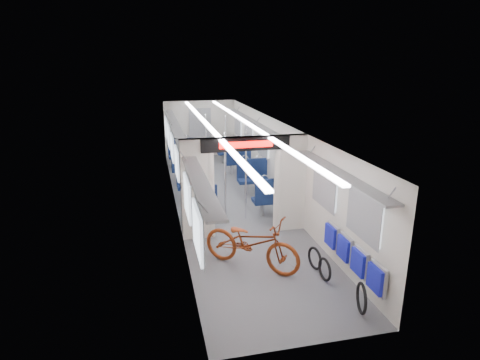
{
  "coord_description": "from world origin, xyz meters",
  "views": [
    {
      "loc": [
        -2.03,
        -10.47,
        3.96
      ],
      "look_at": [
        -0.02,
        -1.58,
        1.18
      ],
      "focal_mm": 30.0,
      "sensor_mm": 36.0,
      "label": 1
    }
  ],
  "objects_px": {
    "seat_bay_far_left": "(183,157)",
    "stanchion_near_left": "(225,180)",
    "bike_hoop_a": "(361,299)",
    "stanchion_far_right": "(226,152)",
    "seat_bay_near_left": "(196,191)",
    "seat_bay_far_right": "(233,154)",
    "bicycle": "(251,242)",
    "seat_bay_near_right": "(262,184)",
    "bike_hoop_b": "(325,271)",
    "stanchion_near_right": "(246,176)",
    "bike_hoop_c": "(315,259)",
    "flip_bench": "(352,255)",
    "stanchion_far_left": "(207,150)"
  },
  "relations": [
    {
      "from": "seat_bay_far_left",
      "to": "stanchion_near_left",
      "type": "distance_m",
      "value": 4.92
    },
    {
      "from": "bike_hoop_a",
      "to": "stanchion_far_right",
      "type": "distance_m",
      "value": 7.07
    },
    {
      "from": "seat_bay_near_left",
      "to": "seat_bay_far_right",
      "type": "bearing_deg",
      "value": 64.81
    },
    {
      "from": "bicycle",
      "to": "seat_bay_far_right",
      "type": "bearing_deg",
      "value": 31.33
    },
    {
      "from": "stanchion_far_right",
      "to": "seat_bay_near_right",
      "type": "bearing_deg",
      "value": -66.68
    },
    {
      "from": "bike_hoop_b",
      "to": "bike_hoop_a",
      "type": "bearing_deg",
      "value": -81.06
    },
    {
      "from": "bike_hoop_a",
      "to": "seat_bay_far_left",
      "type": "distance_m",
      "value": 9.14
    },
    {
      "from": "seat_bay_near_right",
      "to": "stanchion_near_left",
      "type": "xyz_separation_m",
      "value": [
        -1.27,
        -1.26,
        0.58
      ]
    },
    {
      "from": "seat_bay_near_left",
      "to": "stanchion_near_left",
      "type": "xyz_separation_m",
      "value": [
        0.6,
        -1.2,
        0.63
      ]
    },
    {
      "from": "stanchion_near_right",
      "to": "stanchion_far_right",
      "type": "relative_size",
      "value": 1.0
    },
    {
      "from": "seat_bay_far_left",
      "to": "seat_bay_near_right",
      "type": "bearing_deg",
      "value": -62.47
    },
    {
      "from": "stanchion_near_left",
      "to": "stanchion_far_right",
      "type": "distance_m",
      "value": 2.96
    },
    {
      "from": "bicycle",
      "to": "bike_hoop_b",
      "type": "xyz_separation_m",
      "value": [
        1.2,
        -0.77,
        -0.33
      ]
    },
    {
      "from": "bike_hoop_c",
      "to": "flip_bench",
      "type": "bearing_deg",
      "value": -57.23
    },
    {
      "from": "flip_bench",
      "to": "bike_hoop_c",
      "type": "xyz_separation_m",
      "value": [
        -0.42,
        0.65,
        -0.38
      ]
    },
    {
      "from": "bike_hoop_b",
      "to": "stanchion_near_right",
      "type": "bearing_deg",
      "value": 102.6
    },
    {
      "from": "bike_hoop_b",
      "to": "bike_hoop_c",
      "type": "bearing_deg",
      "value": 91.64
    },
    {
      "from": "flip_bench",
      "to": "stanchion_near_right",
      "type": "bearing_deg",
      "value": 108.12
    },
    {
      "from": "seat_bay_near_right",
      "to": "seat_bay_far_left",
      "type": "bearing_deg",
      "value": 117.53
    },
    {
      "from": "bike_hoop_a",
      "to": "bike_hoop_b",
      "type": "distance_m",
      "value": 1.06
    },
    {
      "from": "stanchion_near_right",
      "to": "stanchion_far_right",
      "type": "xyz_separation_m",
      "value": [
        0.0,
        2.68,
        0.0
      ]
    },
    {
      "from": "bike_hoop_a",
      "to": "stanchion_far_left",
      "type": "height_order",
      "value": "stanchion_far_left"
    },
    {
      "from": "seat_bay_near_left",
      "to": "seat_bay_near_right",
      "type": "height_order",
      "value": "seat_bay_near_right"
    },
    {
      "from": "seat_bay_far_right",
      "to": "flip_bench",
      "type": "bearing_deg",
      "value": -87.15
    },
    {
      "from": "seat_bay_far_right",
      "to": "stanchion_far_left",
      "type": "relative_size",
      "value": 0.85
    },
    {
      "from": "bike_hoop_a",
      "to": "seat_bay_near_left",
      "type": "xyz_separation_m",
      "value": [
        -2.05,
        5.26,
        0.29
      ]
    },
    {
      "from": "bicycle",
      "to": "seat_bay_near_left",
      "type": "height_order",
      "value": "bicycle"
    },
    {
      "from": "bike_hoop_b",
      "to": "bike_hoop_c",
      "type": "distance_m",
      "value": 0.44
    },
    {
      "from": "seat_bay_far_left",
      "to": "seat_bay_far_right",
      "type": "bearing_deg",
      "value": 9.98
    },
    {
      "from": "bicycle",
      "to": "stanchion_far_right",
      "type": "relative_size",
      "value": 0.88
    },
    {
      "from": "bike_hoop_b",
      "to": "seat_bay_far_left",
      "type": "distance_m",
      "value": 8.09
    },
    {
      "from": "bike_hoop_b",
      "to": "seat_bay_near_right",
      "type": "relative_size",
      "value": 0.2
    },
    {
      "from": "bicycle",
      "to": "bike_hoop_a",
      "type": "height_order",
      "value": "bicycle"
    },
    {
      "from": "seat_bay_near_right",
      "to": "stanchion_far_left",
      "type": "xyz_separation_m",
      "value": [
        -1.25,
        2.04,
        0.58
      ]
    },
    {
      "from": "stanchion_far_right",
      "to": "stanchion_near_left",
      "type": "bearing_deg",
      "value": -101.05
    },
    {
      "from": "bike_hoop_a",
      "to": "seat_bay_far_left",
      "type": "height_order",
      "value": "seat_bay_far_left"
    },
    {
      "from": "seat_bay_far_right",
      "to": "stanchion_far_right",
      "type": "bearing_deg",
      "value": -107.23
    },
    {
      "from": "stanchion_far_left",
      "to": "flip_bench",
      "type": "bearing_deg",
      "value": -75.64
    },
    {
      "from": "bike_hoop_a",
      "to": "seat_bay_near_right",
      "type": "distance_m",
      "value": 5.33
    },
    {
      "from": "bike_hoop_c",
      "to": "stanchion_far_right",
      "type": "bearing_deg",
      "value": 97.36
    },
    {
      "from": "stanchion_near_left",
      "to": "bike_hoop_b",
      "type": "bearing_deg",
      "value": -66.86
    },
    {
      "from": "seat_bay_far_right",
      "to": "bicycle",
      "type": "bearing_deg",
      "value": -99.11
    },
    {
      "from": "seat_bay_near_left",
      "to": "stanchion_far_right",
      "type": "bearing_deg",
      "value": 55.56
    },
    {
      "from": "seat_bay_far_left",
      "to": "stanchion_near_left",
      "type": "relative_size",
      "value": 1.01
    },
    {
      "from": "bike_hoop_c",
      "to": "seat_bay_near_right",
      "type": "distance_m",
      "value": 3.85
    },
    {
      "from": "stanchion_near_left",
      "to": "stanchion_far_left",
      "type": "xyz_separation_m",
      "value": [
        0.02,
        3.3,
        0.0
      ]
    },
    {
      "from": "bicycle",
      "to": "stanchion_far_left",
      "type": "xyz_separation_m",
      "value": [
        -0.06,
        5.53,
        0.62
      ]
    },
    {
      "from": "flip_bench",
      "to": "bike_hoop_c",
      "type": "relative_size",
      "value": 4.56
    },
    {
      "from": "bike_hoop_a",
      "to": "seat_bay_far_right",
      "type": "xyz_separation_m",
      "value": [
        -0.18,
        9.23,
        0.29
      ]
    },
    {
      "from": "seat_bay_far_right",
      "to": "stanchion_near_right",
      "type": "distance_m",
      "value": 5.05
    }
  ]
}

